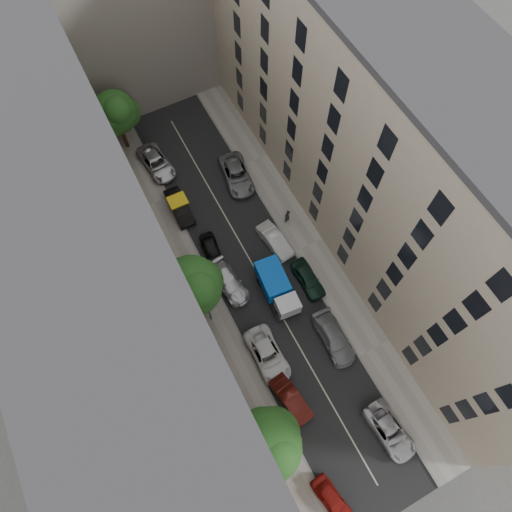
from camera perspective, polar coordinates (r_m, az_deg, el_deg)
ground at (r=41.64m, az=-0.01°, el=-1.82°), size 120.00×120.00×0.00m
road_surface at (r=41.63m, az=-0.01°, el=-1.82°), size 8.00×44.00×0.02m
sidewalk_left at (r=40.92m, az=-6.88°, el=-5.03°), size 3.00×44.00×0.15m
sidewalk_right at (r=42.93m, az=6.52°, el=1.34°), size 3.00×44.00×0.15m
building_left at (r=31.98m, az=-17.80°, el=-2.92°), size 8.00×44.00×20.00m
building_right at (r=36.88m, az=15.68°, el=11.80°), size 8.00×44.00×20.00m
tarp_truck at (r=39.63m, az=2.60°, el=-3.92°), size 2.50×5.38×2.41m
car_left_0 at (r=38.00m, az=9.54°, el=-27.91°), size 2.07×3.93×1.27m
car_left_1 at (r=37.95m, az=4.39°, el=-17.38°), size 2.13×4.38×1.38m
car_left_2 at (r=38.48m, az=1.45°, el=-12.26°), size 2.42×5.15×1.42m
car_left_3 at (r=40.51m, az=-3.40°, el=-3.33°), size 2.51×4.98×1.39m
car_left_4 at (r=41.98m, az=-5.55°, el=0.69°), size 1.91×3.88×1.28m
car_left_5 at (r=44.53m, az=-9.56°, el=6.07°), size 1.60×4.48×1.47m
car_left_6 at (r=47.94m, az=-12.36°, el=11.31°), size 2.92×5.36×1.43m
car_right_0 at (r=39.01m, az=16.38°, el=-20.25°), size 2.50×4.92×1.33m
car_right_1 at (r=39.34m, az=9.72°, el=-10.10°), size 2.25×5.08×1.45m
car_right_2 at (r=40.82m, az=6.52°, el=-2.84°), size 1.68×4.17×1.42m
car_right_3 at (r=42.21m, az=2.36°, el=1.93°), size 2.03×4.41×1.40m
car_right_4 at (r=46.00m, az=-2.44°, el=10.11°), size 3.28×5.71×1.50m
tree_near at (r=33.12m, az=1.39°, el=-22.71°), size 5.32×5.05×7.65m
tree_mid at (r=35.57m, az=-7.89°, el=-3.94°), size 5.18×4.89×7.92m
tree_far at (r=47.15m, az=-17.06°, el=16.64°), size 4.66×4.29×7.18m
lamp_post at (r=36.75m, az=-6.10°, el=-6.13°), size 0.36×0.36×5.60m
pedestrian at (r=43.12m, az=3.93°, el=5.00°), size 0.77×0.63×1.83m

